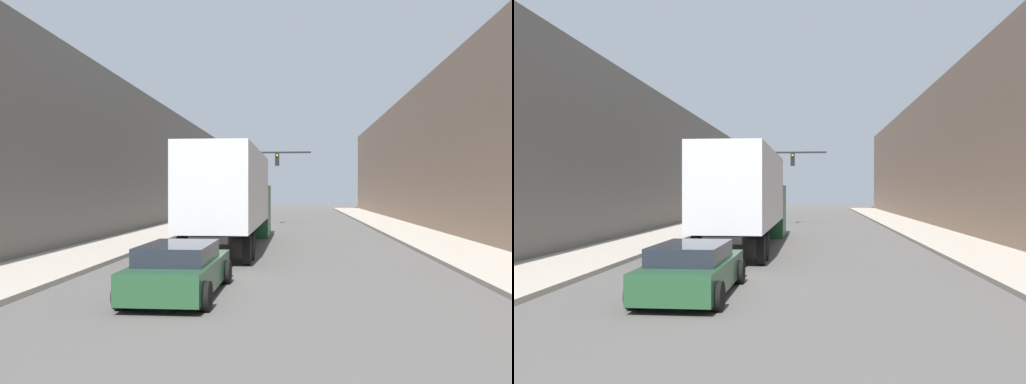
% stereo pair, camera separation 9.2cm
% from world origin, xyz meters
% --- Properties ---
extents(sidewalk_right, '(3.37, 80.00, 0.15)m').
position_xyz_m(sidewalk_right, '(7.38, 30.00, 0.07)').
color(sidewalk_right, '#B2A899').
rests_on(sidewalk_right, ground).
extents(sidewalk_left, '(3.37, 80.00, 0.15)m').
position_xyz_m(sidewalk_left, '(-7.38, 30.00, 0.07)').
color(sidewalk_left, '#B2A899').
rests_on(sidewalk_left, ground).
extents(building_right, '(6.00, 80.00, 9.98)m').
position_xyz_m(building_right, '(12.06, 30.00, 4.99)').
color(building_right, '#997A66').
rests_on(building_right, ground).
extents(building_left, '(6.00, 80.00, 8.86)m').
position_xyz_m(building_left, '(-12.06, 30.00, 4.43)').
color(building_left, '#66605B').
rests_on(building_left, ground).
extents(semi_truck, '(2.58, 13.30, 4.20)m').
position_xyz_m(semi_truck, '(-2.08, 22.35, 2.34)').
color(semi_truck, silver).
rests_on(semi_truck, ground).
extents(sedan_car, '(2.05, 4.43, 1.27)m').
position_xyz_m(sedan_car, '(-2.08, 12.08, 0.62)').
color(sedan_car, '#234C2D').
rests_on(sedan_car, ground).
extents(traffic_signal_gantry, '(7.37, 0.35, 5.59)m').
position_xyz_m(traffic_signal_gantry, '(-3.64, 36.08, 3.95)').
color(traffic_signal_gantry, black).
rests_on(traffic_signal_gantry, ground).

